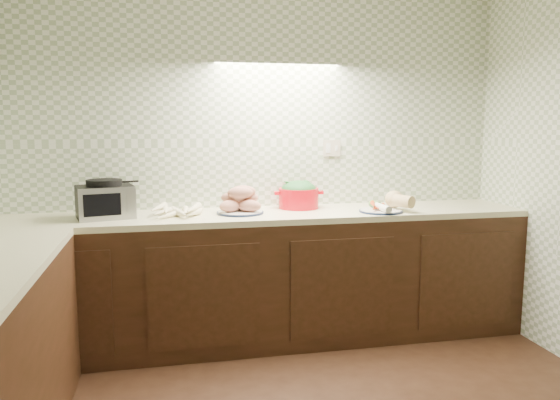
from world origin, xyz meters
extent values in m
cube|color=#95A885|center=(0.00, 1.78, 1.30)|extent=(3.60, 0.05, 2.60)
cube|color=beige|center=(0.55, 1.79, 1.32)|extent=(0.13, 0.01, 0.12)
cube|color=black|center=(0.00, 1.50, 0.43)|extent=(3.60, 0.60, 0.86)
cube|color=#FAF2C2|center=(0.00, 1.50, 0.88)|extent=(3.60, 0.60, 0.04)
cube|color=black|center=(-1.05, 1.52, 1.00)|extent=(0.40, 0.33, 0.21)
cube|color=#9B9BA0|center=(-1.02, 1.39, 1.00)|extent=(0.34, 0.09, 0.21)
cube|color=black|center=(-1.02, 1.39, 1.00)|extent=(0.22, 0.06, 0.14)
cylinder|color=black|center=(-1.05, 1.52, 1.13)|extent=(0.27, 0.27, 0.04)
cone|color=#FAEBC7|center=(-0.65, 1.51, 0.92)|extent=(0.09, 0.19, 0.05)
cone|color=#FAEBC7|center=(-0.51, 1.37, 0.92)|extent=(0.16, 0.17, 0.04)
cone|color=#FAEBC7|center=(-0.64, 1.44, 0.92)|extent=(0.22, 0.17, 0.04)
cone|color=#FAEBC7|center=(-0.67, 1.40, 0.93)|extent=(0.12, 0.23, 0.05)
cone|color=#FAEBC7|center=(-0.74, 1.39, 0.92)|extent=(0.08, 0.20, 0.04)
cone|color=#FAEBC7|center=(-0.70, 1.46, 0.92)|extent=(0.14, 0.20, 0.05)
cone|color=#FAEBC7|center=(-0.50, 1.50, 0.92)|extent=(0.10, 0.20, 0.05)
cone|color=#FAEBC7|center=(-0.60, 1.40, 0.94)|extent=(0.17, 0.18, 0.05)
cone|color=#FAEBC7|center=(-0.55, 1.46, 0.94)|extent=(0.19, 0.22, 0.05)
cone|color=#FAEBC7|center=(-0.49, 1.51, 0.94)|extent=(0.04, 0.23, 0.04)
cone|color=#FAEBC7|center=(-0.61, 1.46, 0.94)|extent=(0.09, 0.22, 0.04)
cylinder|color=#121B39|center=(-0.18, 1.50, 0.91)|extent=(0.32, 0.32, 0.01)
cylinder|color=silver|center=(-0.18, 1.50, 0.91)|extent=(0.30, 0.30, 0.02)
ellipsoid|color=#B96F61|center=(-0.25, 1.48, 0.96)|extent=(0.18, 0.10, 0.08)
ellipsoid|color=#B96F61|center=(-0.12, 1.47, 0.96)|extent=(0.18, 0.10, 0.08)
ellipsoid|color=#B96F61|center=(-0.18, 1.56, 0.96)|extent=(0.18, 0.10, 0.08)
ellipsoid|color=#B96F61|center=(-0.22, 1.54, 1.00)|extent=(0.18, 0.10, 0.08)
ellipsoid|color=#B96F61|center=(-0.13, 1.54, 1.00)|extent=(0.18, 0.10, 0.08)
ellipsoid|color=#B96F61|center=(-0.18, 1.49, 1.04)|extent=(0.18, 0.10, 0.08)
ellipsoid|color=#B96F61|center=(-0.16, 1.52, 1.05)|extent=(0.18, 0.10, 0.08)
cylinder|color=black|center=(-0.13, 1.62, 0.93)|extent=(0.15, 0.15, 0.05)
sphere|color=maroon|center=(-0.14, 1.62, 0.97)|extent=(0.08, 0.08, 0.08)
sphere|color=beige|center=(-0.10, 1.63, 0.96)|extent=(0.05, 0.05, 0.05)
cylinder|color=red|center=(0.26, 1.65, 0.97)|extent=(0.31, 0.31, 0.14)
cube|color=red|center=(0.11, 1.66, 1.01)|extent=(0.04, 0.06, 0.02)
cube|color=red|center=(0.42, 1.64, 1.01)|extent=(0.04, 0.06, 0.02)
ellipsoid|color=#2C6E2E|center=(0.26, 1.65, 1.03)|extent=(0.26, 0.26, 0.14)
cylinder|color=#121B39|center=(0.77, 1.36, 0.91)|extent=(0.30, 0.30, 0.01)
cylinder|color=silver|center=(0.77, 1.36, 0.91)|extent=(0.28, 0.28, 0.02)
cone|color=#C24916|center=(0.72, 1.37, 0.93)|extent=(0.11, 0.17, 0.03)
cone|color=#C24916|center=(0.77, 1.38, 0.93)|extent=(0.12, 0.16, 0.03)
cone|color=#C24916|center=(0.75, 1.38, 0.93)|extent=(0.12, 0.16, 0.03)
cone|color=#C24916|center=(0.77, 1.37, 0.95)|extent=(0.13, 0.16, 0.03)
cylinder|color=white|center=(0.76, 1.30, 0.94)|extent=(0.06, 0.19, 0.05)
cylinder|color=#4B7B33|center=(0.77, 1.45, 0.94)|extent=(0.06, 0.12, 0.05)
camera|label=1|loc=(-0.67, -2.10, 1.50)|focal=35.00mm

